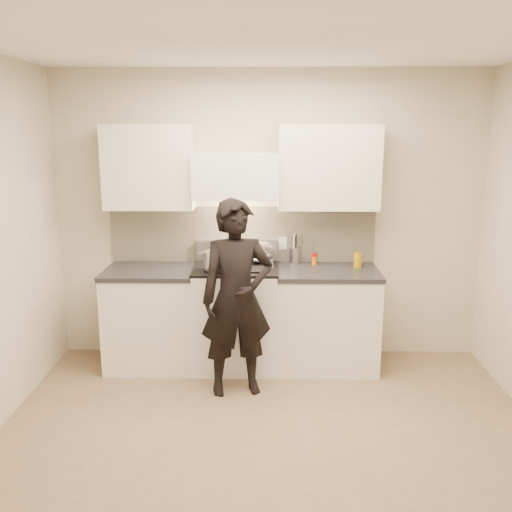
{
  "coord_description": "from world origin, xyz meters",
  "views": [
    {
      "loc": [
        -0.04,
        -3.57,
        2.2
      ],
      "look_at": [
        -0.11,
        1.05,
        1.13
      ],
      "focal_mm": 40.0,
      "sensor_mm": 36.0,
      "label": 1
    }
  ],
  "objects_px": {
    "stove": "(236,316)",
    "wok": "(258,253)",
    "person": "(237,298)",
    "counter_right": "(326,318)",
    "utensil_crock": "(294,254)"
  },
  "relations": [
    {
      "from": "wok",
      "to": "person",
      "type": "distance_m",
      "value": 0.73
    },
    {
      "from": "wok",
      "to": "utensil_crock",
      "type": "relative_size",
      "value": 1.39
    },
    {
      "from": "utensil_crock",
      "to": "wok",
      "type": "bearing_deg",
      "value": -160.86
    },
    {
      "from": "counter_right",
      "to": "utensil_crock",
      "type": "xyz_separation_m",
      "value": [
        -0.29,
        0.25,
        0.55
      ]
    },
    {
      "from": "counter_right",
      "to": "stove",
      "type": "bearing_deg",
      "value": -180.0
    },
    {
      "from": "stove",
      "to": "counter_right",
      "type": "bearing_deg",
      "value": 0.0
    },
    {
      "from": "utensil_crock",
      "to": "person",
      "type": "height_order",
      "value": "person"
    },
    {
      "from": "stove",
      "to": "person",
      "type": "distance_m",
      "value": 0.65
    },
    {
      "from": "counter_right",
      "to": "utensil_crock",
      "type": "distance_m",
      "value": 0.66
    },
    {
      "from": "utensil_crock",
      "to": "person",
      "type": "xyz_separation_m",
      "value": [
        -0.51,
        -0.79,
        -0.19
      ]
    },
    {
      "from": "counter_right",
      "to": "wok",
      "type": "distance_m",
      "value": 0.87
    },
    {
      "from": "stove",
      "to": "counter_right",
      "type": "xyz_separation_m",
      "value": [
        0.83,
        0.0,
        -0.01
      ]
    },
    {
      "from": "stove",
      "to": "person",
      "type": "relative_size",
      "value": 0.59
    },
    {
      "from": "wok",
      "to": "stove",
      "type": "bearing_deg",
      "value": -147.6
    },
    {
      "from": "stove",
      "to": "wok",
      "type": "distance_m",
      "value": 0.62
    }
  ]
}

